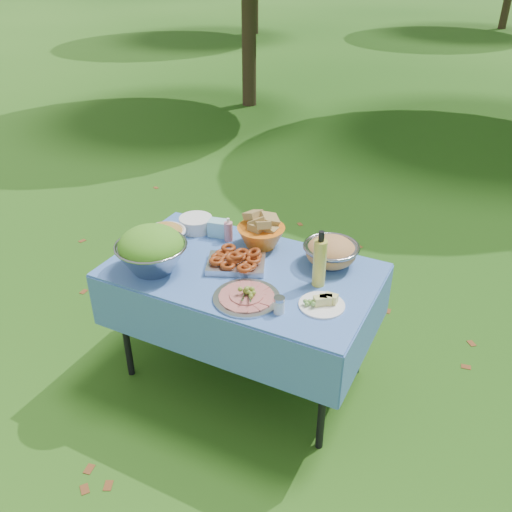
{
  "coord_description": "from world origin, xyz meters",
  "views": [
    {
      "loc": [
        1.2,
        -2.22,
        2.35
      ],
      "look_at": [
        0.08,
        0.0,
        0.87
      ],
      "focal_mm": 38.0,
      "sensor_mm": 36.0,
      "label": 1
    }
  ],
  "objects": [
    {
      "name": "bread_bowl",
      "position": [
        -0.02,
        0.28,
        0.85
      ],
      "size": [
        0.31,
        0.31,
        0.19
      ],
      "primitive_type": null,
      "rotation": [
        0.0,
        0.0,
        -0.11
      ],
      "color": "orange",
      "rests_on": "picnic_table"
    },
    {
      "name": "pasta_bowl_white",
      "position": [
        -0.54,
        0.05,
        0.83
      ],
      "size": [
        0.3,
        0.3,
        0.13
      ],
      "primitive_type": null,
      "rotation": [
        0.0,
        0.0,
        0.39
      ],
      "color": "white",
      "rests_on": "picnic_table"
    },
    {
      "name": "pasta_bowl_steel",
      "position": [
        0.41,
        0.27,
        0.84
      ],
      "size": [
        0.4,
        0.4,
        0.16
      ],
      "primitive_type": null,
      "rotation": [
        0.0,
        0.0,
        0.38
      ],
      "color": "#96979E",
      "rests_on": "picnic_table"
    },
    {
      "name": "cheese_plate",
      "position": [
        0.51,
        -0.13,
        0.79
      ],
      "size": [
        0.29,
        0.29,
        0.06
      ],
      "primitive_type": "cylinder",
      "rotation": [
        0.0,
        0.0,
        -0.34
      ],
      "color": "white",
      "rests_on": "picnic_table"
    },
    {
      "name": "sanitizer_bottle",
      "position": [
        -0.23,
        0.25,
        0.83
      ],
      "size": [
        0.06,
        0.06,
        0.15
      ],
      "primitive_type": "cylinder",
      "rotation": [
        0.0,
        0.0,
        0.27
      ],
      "color": "pink",
      "rests_on": "picnic_table"
    },
    {
      "name": "plate_stack",
      "position": [
        -0.48,
        0.28,
        0.8
      ],
      "size": [
        0.24,
        0.24,
        0.08
      ],
      "primitive_type": "cylinder",
      "rotation": [
        0.0,
        0.0,
        -0.2
      ],
      "color": "white",
      "rests_on": "picnic_table"
    },
    {
      "name": "wipes_box",
      "position": [
        -0.31,
        0.28,
        0.81
      ],
      "size": [
        0.12,
        0.1,
        0.1
      ],
      "primitive_type": "cube",
      "rotation": [
        0.0,
        0.0,
        0.19
      ],
      "color": "#99E1EE",
      "rests_on": "picnic_table"
    },
    {
      "name": "shaker",
      "position": [
        0.35,
        -0.27,
        0.81
      ],
      "size": [
        0.07,
        0.07,
        0.09
      ],
      "primitive_type": "cylinder",
      "rotation": [
        0.0,
        0.0,
        0.2
      ],
      "color": "silver",
      "rests_on": "picnic_table"
    },
    {
      "name": "picnic_table",
      "position": [
        0.0,
        0.0,
        0.38
      ],
      "size": [
        1.46,
        0.86,
        0.76
      ],
      "primitive_type": "cube",
      "color": "#84C1FF",
      "rests_on": "ground"
    },
    {
      "name": "oil_bottle",
      "position": [
        0.43,
        0.05,
        0.92
      ],
      "size": [
        0.09,
        0.09,
        0.31
      ],
      "primitive_type": "cylinder",
      "rotation": [
        0.0,
        0.0,
        0.28
      ],
      "color": "gold",
      "rests_on": "picnic_table"
    },
    {
      "name": "salad_bowl",
      "position": [
        -0.43,
        -0.23,
        0.89
      ],
      "size": [
        0.4,
        0.4,
        0.25
      ],
      "primitive_type": null,
      "rotation": [
        0.0,
        0.0,
        0.04
      ],
      "color": "#96979E",
      "rests_on": "picnic_table"
    },
    {
      "name": "fried_tray",
      "position": [
        -0.04,
        0.0,
        0.8
      ],
      "size": [
        0.38,
        0.33,
        0.07
      ],
      "primitive_type": "cube",
      "rotation": [
        0.0,
        0.0,
        0.4
      ],
      "color": "silver",
      "rests_on": "picnic_table"
    },
    {
      "name": "ground",
      "position": [
        0.0,
        0.0,
        0.0
      ],
      "size": [
        80.0,
        80.0,
        0.0
      ],
      "primitive_type": "plane",
      "color": "#0D3409",
      "rests_on": "ground"
    },
    {
      "name": "charcuterie_platter",
      "position": [
        0.15,
        -0.24,
        0.8
      ],
      "size": [
        0.45,
        0.45,
        0.08
      ],
      "primitive_type": "cylinder",
      "rotation": [
        0.0,
        0.0,
        0.38
      ],
      "color": "#B8BCC0",
      "rests_on": "picnic_table"
    }
  ]
}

